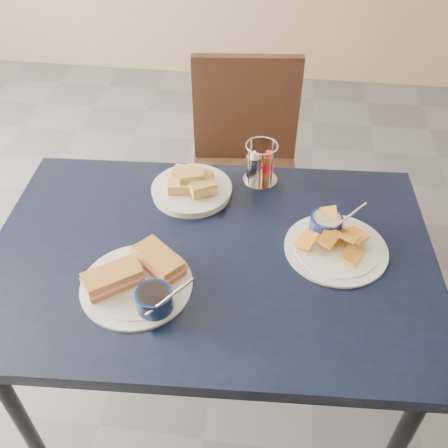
# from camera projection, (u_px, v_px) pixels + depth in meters

# --- Properties ---
(ground) EXTENTS (6.00, 6.00, 0.00)m
(ground) POSITION_uv_depth(u_px,v_px,m) (216.00, 361.00, 1.96)
(ground) COLOR #55555A
(ground) RESTS_ON ground
(dining_table) EXTENTS (1.26, 0.88, 0.75)m
(dining_table) POSITION_uv_depth(u_px,v_px,m) (212.00, 268.00, 1.40)
(dining_table) COLOR black
(dining_table) RESTS_ON ground
(chair_far) EXTENTS (0.48, 0.46, 0.92)m
(chair_far) POSITION_uv_depth(u_px,v_px,m) (247.00, 157.00, 2.08)
(chair_far) COLOR black
(chair_far) RESTS_ON ground
(sandwich_plate) EXTENTS (0.31, 0.28, 0.12)m
(sandwich_plate) POSITION_uv_depth(u_px,v_px,m) (140.00, 280.00, 1.25)
(sandwich_plate) COLOR white
(sandwich_plate) RESTS_ON dining_table
(plantain_plate) EXTENTS (0.28, 0.28, 0.12)m
(plantain_plate) POSITION_uv_depth(u_px,v_px,m) (333.00, 239.00, 1.36)
(plantain_plate) COLOR white
(plantain_plate) RESTS_ON dining_table
(bread_basket) EXTENTS (0.24, 0.24, 0.08)m
(bread_basket) POSITION_uv_depth(u_px,v_px,m) (192.00, 187.00, 1.53)
(bread_basket) COLOR white
(bread_basket) RESTS_ON dining_table
(condiment_caddy) EXTENTS (0.11, 0.11, 0.14)m
(condiment_caddy) POSITION_uv_depth(u_px,v_px,m) (259.00, 166.00, 1.56)
(condiment_caddy) COLOR silver
(condiment_caddy) RESTS_ON dining_table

